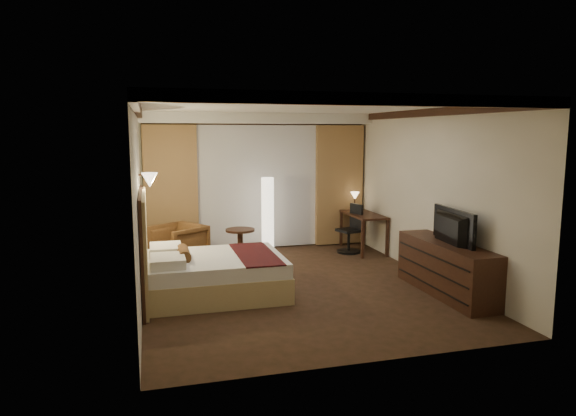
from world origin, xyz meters
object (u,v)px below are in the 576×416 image
object	(u,v)px
armchair	(178,243)
television	(446,220)
bed	(216,275)
side_table	(240,245)
office_chair	(349,229)
dresser	(446,268)
desk	(363,232)
floor_lamp	(268,216)

from	to	relation	value
armchair	television	distance (m)	4.53
bed	side_table	bearing A→B (deg)	69.86
side_table	office_chair	size ratio (longest dim) A/B	0.62
dresser	television	bearing A→B (deg)	180.00
desk	television	bearing A→B (deg)	-89.60
armchair	desk	xyz separation A→B (m)	(3.60, 0.23, -0.03)
side_table	television	world-z (taller)	television
bed	office_chair	world-z (taller)	office_chair
side_table	dresser	xyz separation A→B (m)	(2.53, -2.74, 0.09)
side_table	television	distance (m)	3.79
bed	office_chair	bearing A→B (deg)	34.43
bed	dresser	world-z (taller)	dresser
floor_lamp	office_chair	bearing A→B (deg)	-10.35
bed	desk	distance (m)	3.75
office_chair	floor_lamp	bearing A→B (deg)	153.56
desk	armchair	bearing A→B (deg)	-176.30
desk	dresser	world-z (taller)	dresser
television	side_table	bearing A→B (deg)	47.40
dresser	office_chair	bearing A→B (deg)	97.59
floor_lamp	television	distance (m)	3.65
armchair	dresser	world-z (taller)	armchair
television	floor_lamp	bearing A→B (deg)	36.64
floor_lamp	television	world-z (taller)	floor_lamp
desk	bed	bearing A→B (deg)	-147.74
bed	dresser	distance (m)	3.33
bed	television	bearing A→B (deg)	-15.04
office_chair	armchair	bearing A→B (deg)	167.10
bed	armchair	bearing A→B (deg)	103.77
side_table	dresser	size ratio (longest dim) A/B	0.30
armchair	dresser	bearing A→B (deg)	20.21
floor_lamp	dresser	bearing A→B (deg)	-58.03
floor_lamp	armchair	bearing A→B (deg)	-164.83
side_table	floor_lamp	world-z (taller)	floor_lamp
office_chair	television	bearing A→B (deg)	-99.11
floor_lamp	side_table	bearing A→B (deg)	-149.75
armchair	office_chair	bearing A→B (deg)	59.11
floor_lamp	television	size ratio (longest dim) A/B	1.33
bed	floor_lamp	size ratio (longest dim) A/B	1.29
armchair	office_chair	distance (m)	3.29
dresser	television	distance (m)	0.71
floor_lamp	bed	bearing A→B (deg)	-119.99
bed	side_table	world-z (taller)	side_table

